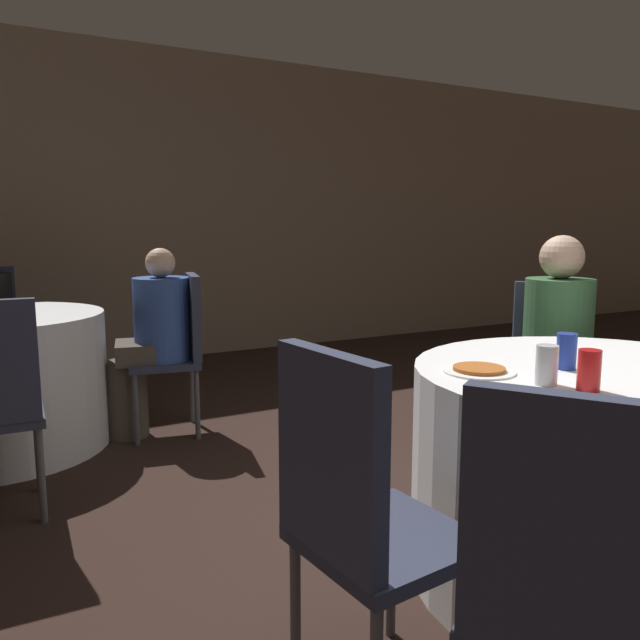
# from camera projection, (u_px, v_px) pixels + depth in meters

# --- Properties ---
(ground_plane) EXTENTS (16.00, 16.00, 0.00)m
(ground_plane) POSITION_uv_depth(u_px,v_px,m) (619.00, 575.00, 2.22)
(ground_plane) COLOR black
(wall_back) EXTENTS (16.00, 0.06, 2.80)m
(wall_back) POSITION_uv_depth(u_px,v_px,m) (208.00, 207.00, 5.89)
(wall_back) COLOR gray
(wall_back) RESTS_ON ground_plane
(table_near) EXTENTS (1.28, 1.28, 0.75)m
(table_near) POSITION_uv_depth(u_px,v_px,m) (599.00, 477.00, 2.14)
(table_near) COLOR white
(table_near) RESTS_ON ground_plane
(chair_near_southwest) EXTENTS (0.56, 0.56, 0.95)m
(chair_near_southwest) POSITION_uv_depth(u_px,v_px,m) (569.00, 583.00, 1.19)
(chair_near_southwest) COLOR #2D3347
(chair_near_southwest) RESTS_ON ground_plane
(chair_near_northeast) EXTENTS (0.56, 0.56, 0.95)m
(chair_near_northeast) POSITION_uv_depth(u_px,v_px,m) (552.00, 360.00, 3.14)
(chair_near_northeast) COLOR #2D3347
(chair_near_northeast) RESTS_ON ground_plane
(chair_near_west) EXTENTS (0.44, 0.44, 0.95)m
(chair_near_west) POSITION_uv_depth(u_px,v_px,m) (356.00, 503.00, 1.53)
(chair_near_west) COLOR #2D3347
(chair_near_west) RESTS_ON ground_plane
(chair_far_east) EXTENTS (0.48, 0.47, 0.95)m
(chair_far_east) POSITION_uv_depth(u_px,v_px,m) (180.00, 340.00, 3.69)
(chair_far_east) COLOR #2D3347
(chair_far_east) RESTS_ON ground_plane
(person_blue_shirt) EXTENTS (0.50, 0.37, 1.10)m
(person_blue_shirt) POSITION_uv_depth(u_px,v_px,m) (150.00, 342.00, 3.64)
(person_blue_shirt) COLOR #4C4238
(person_blue_shirt) RESTS_ON ground_plane
(person_green_jacket) EXTENTS (0.45, 0.47, 1.19)m
(person_green_jacket) POSITION_uv_depth(u_px,v_px,m) (559.00, 360.00, 2.97)
(person_green_jacket) COLOR black
(person_green_jacket) RESTS_ON ground_plane
(pizza_plate_near) EXTENTS (0.24, 0.24, 0.02)m
(pizza_plate_near) POSITION_uv_depth(u_px,v_px,m) (479.00, 370.00, 2.05)
(pizza_plate_near) COLOR white
(pizza_plate_near) RESTS_ON table_near
(soda_can_blue) EXTENTS (0.07, 0.07, 0.12)m
(soda_can_blue) POSITION_uv_depth(u_px,v_px,m) (566.00, 351.00, 2.09)
(soda_can_blue) COLOR #1E38A5
(soda_can_blue) RESTS_ON table_near
(soda_can_red) EXTENTS (0.07, 0.07, 0.12)m
(soda_can_red) POSITION_uv_depth(u_px,v_px,m) (589.00, 370.00, 1.82)
(soda_can_red) COLOR red
(soda_can_red) RESTS_ON table_near
(soda_can_silver) EXTENTS (0.07, 0.07, 0.12)m
(soda_can_silver) POSITION_uv_depth(u_px,v_px,m) (547.00, 365.00, 1.88)
(soda_can_silver) COLOR silver
(soda_can_silver) RESTS_ON table_near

